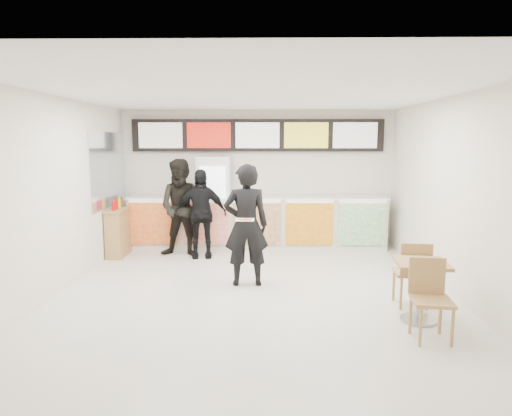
{
  "coord_description": "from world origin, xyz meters",
  "views": [
    {
      "loc": [
        0.14,
        -6.69,
        2.31
      ],
      "look_at": [
        0.01,
        1.2,
        1.16
      ],
      "focal_mm": 32.0,
      "sensor_mm": 36.0,
      "label": 1
    }
  ],
  "objects_px": {
    "customer_main": "(246,225)",
    "customer_mid": "(200,214)",
    "customer_left": "(182,208)",
    "service_counter": "(257,222)",
    "drinks_fridge": "(214,203)",
    "cafe_table": "(421,280)",
    "condiment_ledge": "(119,232)"
  },
  "relations": [
    {
      "from": "drinks_fridge",
      "to": "condiment_ledge",
      "type": "bearing_deg",
      "value": -159.01
    },
    {
      "from": "drinks_fridge",
      "to": "customer_left",
      "type": "height_order",
      "value": "drinks_fridge"
    },
    {
      "from": "customer_mid",
      "to": "condiment_ledge",
      "type": "xyz_separation_m",
      "value": [
        -1.69,
        0.1,
        -0.4
      ]
    },
    {
      "from": "cafe_table",
      "to": "condiment_ledge",
      "type": "height_order",
      "value": "condiment_ledge"
    },
    {
      "from": "service_counter",
      "to": "customer_main",
      "type": "distance_m",
      "value": 2.63
    },
    {
      "from": "customer_main",
      "to": "customer_mid",
      "type": "relative_size",
      "value": 1.11
    },
    {
      "from": "customer_left",
      "to": "condiment_ledge",
      "type": "bearing_deg",
      "value": -173.91
    },
    {
      "from": "drinks_fridge",
      "to": "cafe_table",
      "type": "xyz_separation_m",
      "value": [
        3.1,
        -4.1,
        -0.45
      ]
    },
    {
      "from": "cafe_table",
      "to": "condiment_ledge",
      "type": "bearing_deg",
      "value": 151.96
    },
    {
      "from": "drinks_fridge",
      "to": "condiment_ledge",
      "type": "xyz_separation_m",
      "value": [
        -1.89,
        -0.72,
        -0.51
      ]
    },
    {
      "from": "condiment_ledge",
      "to": "customer_mid",
      "type": "bearing_deg",
      "value": -3.49
    },
    {
      "from": "customer_main",
      "to": "cafe_table",
      "type": "distance_m",
      "value": 2.78
    },
    {
      "from": "drinks_fridge",
      "to": "customer_main",
      "type": "xyz_separation_m",
      "value": [
        0.79,
        -2.61,
        -0.02
      ]
    },
    {
      "from": "customer_main",
      "to": "customer_mid",
      "type": "distance_m",
      "value": 2.04
    },
    {
      "from": "drinks_fridge",
      "to": "condiment_ledge",
      "type": "height_order",
      "value": "drinks_fridge"
    },
    {
      "from": "condiment_ledge",
      "to": "cafe_table",
      "type": "bearing_deg",
      "value": -34.15
    },
    {
      "from": "drinks_fridge",
      "to": "customer_mid",
      "type": "bearing_deg",
      "value": -103.01
    },
    {
      "from": "service_counter",
      "to": "drinks_fridge",
      "type": "distance_m",
      "value": 1.03
    },
    {
      "from": "service_counter",
      "to": "cafe_table",
      "type": "distance_m",
      "value": 4.62
    },
    {
      "from": "drinks_fridge",
      "to": "service_counter",
      "type": "bearing_deg",
      "value": -0.99
    },
    {
      "from": "customer_mid",
      "to": "customer_left",
      "type": "bearing_deg",
      "value": 162.25
    },
    {
      "from": "service_counter",
      "to": "customer_mid",
      "type": "height_order",
      "value": "customer_mid"
    },
    {
      "from": "customer_left",
      "to": "cafe_table",
      "type": "relative_size",
      "value": 1.2
    },
    {
      "from": "service_counter",
      "to": "customer_mid",
      "type": "bearing_deg",
      "value": -144.26
    },
    {
      "from": "condiment_ledge",
      "to": "service_counter",
      "type": "bearing_deg",
      "value": 14.07
    },
    {
      "from": "cafe_table",
      "to": "service_counter",
      "type": "bearing_deg",
      "value": 124.0
    },
    {
      "from": "drinks_fridge",
      "to": "customer_main",
      "type": "bearing_deg",
      "value": -73.1
    },
    {
      "from": "service_counter",
      "to": "customer_left",
      "type": "xyz_separation_m",
      "value": [
        -1.5,
        -0.74,
        0.42
      ]
    },
    {
      "from": "customer_left",
      "to": "cafe_table",
      "type": "height_order",
      "value": "customer_left"
    },
    {
      "from": "drinks_fridge",
      "to": "customer_mid",
      "type": "relative_size",
      "value": 1.13
    },
    {
      "from": "customer_left",
      "to": "cafe_table",
      "type": "xyz_separation_m",
      "value": [
        3.66,
        -3.35,
        -0.44
      ]
    },
    {
      "from": "drinks_fridge",
      "to": "cafe_table",
      "type": "height_order",
      "value": "drinks_fridge"
    }
  ]
}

